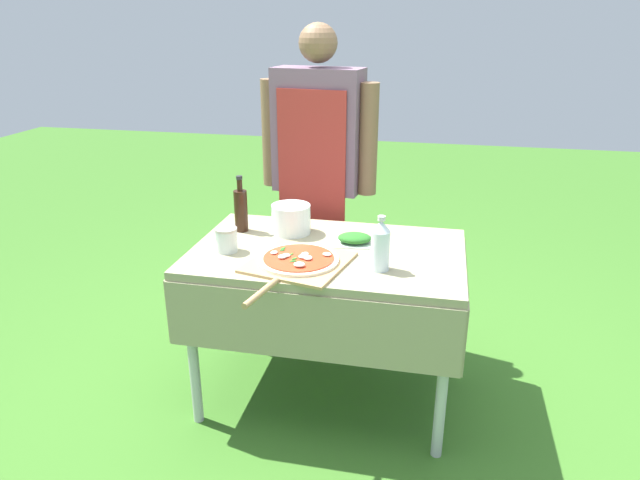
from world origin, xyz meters
TOP-DOWN VIEW (x-y plane):
  - ground_plane at (0.00, 0.00)m, footprint 12.00×12.00m
  - prep_table at (0.00, 0.00)m, footprint 1.17×0.75m
  - person_cook at (-0.17, 0.60)m, footprint 0.61×0.25m
  - pizza_on_peel at (-0.09, -0.19)m, footprint 0.44×0.63m
  - oil_bottle at (-0.44, 0.14)m, footprint 0.06×0.06m
  - water_bottle at (0.24, -0.16)m, footprint 0.07×0.07m
  - herb_container at (0.10, 0.09)m, footprint 0.19×0.15m
  - mixing_tub at (-0.20, 0.17)m, footprint 0.18×0.18m
  - sauce_jar at (-0.41, -0.11)m, footprint 0.09×0.09m

SIDE VIEW (x-z plane):
  - ground_plane at x=0.00m, z-range 0.00..0.00m
  - prep_table at x=0.00m, z-range 0.28..1.01m
  - pizza_on_peel at x=-0.09m, z-range 0.73..0.78m
  - herb_container at x=0.10m, z-range 0.74..0.79m
  - sauce_jar at x=-0.41m, z-range 0.73..0.84m
  - mixing_tub at x=-0.20m, z-range 0.74..0.87m
  - water_bottle at x=0.24m, z-range 0.73..0.95m
  - oil_bottle at x=-0.44m, z-range 0.71..0.97m
  - person_cook at x=-0.17m, z-range 0.15..1.79m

